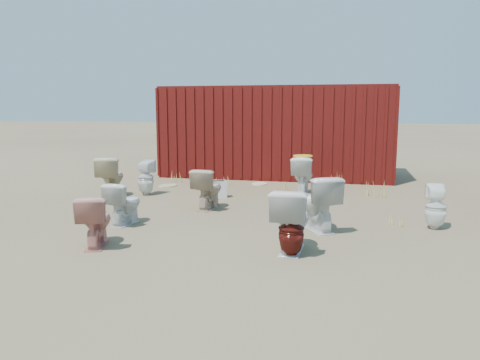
% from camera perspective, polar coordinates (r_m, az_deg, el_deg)
% --- Properties ---
extents(ground, '(100.00, 100.00, 0.00)m').
position_cam_1_polar(ground, '(8.01, -0.96, -4.53)').
color(ground, brown).
rests_on(ground, ground).
extents(shipping_container, '(6.00, 2.40, 2.40)m').
position_cam_1_polar(shipping_container, '(12.92, 4.58, 5.91)').
color(shipping_container, '#440B0B').
rests_on(shipping_container, ground).
extents(toilet_front_a, '(0.46, 0.71, 0.69)m').
position_cam_1_polar(toilet_front_a, '(7.68, -13.92, -2.76)').
color(toilet_front_a, silver).
rests_on(toilet_front_a, ground).
extents(toilet_front_pink, '(0.59, 0.78, 0.71)m').
position_cam_1_polar(toilet_front_pink, '(6.58, -17.23, -4.73)').
color(toilet_front_pink, tan).
rests_on(toilet_front_pink, ground).
extents(toilet_front_c, '(0.81, 0.96, 0.85)m').
position_cam_1_polar(toilet_front_c, '(7.19, 9.43, -2.74)').
color(toilet_front_c, silver).
rests_on(toilet_front_c, ground).
extents(toilet_front_maroon, '(0.33, 0.34, 0.71)m').
position_cam_1_polar(toilet_front_maroon, '(5.87, 6.27, -5.97)').
color(toilet_front_maroon, '#53130E').
rests_on(toilet_front_maroon, ground).
extents(toilet_front_e, '(0.49, 0.83, 0.84)m').
position_cam_1_polar(toilet_front_e, '(6.10, 6.27, -4.80)').
color(toilet_front_e, white).
rests_on(toilet_front_e, ground).
extents(toilet_back_a, '(0.38, 0.38, 0.75)m').
position_cam_1_polar(toilet_back_a, '(10.14, -11.42, 0.29)').
color(toilet_back_a, white).
rests_on(toilet_back_a, ground).
extents(toilet_back_beige_left, '(0.66, 0.92, 0.85)m').
position_cam_1_polar(toilet_back_beige_left, '(10.07, -15.45, 0.38)').
color(toilet_back_beige_left, beige).
rests_on(toilet_back_beige_left, ground).
extents(toilet_back_beige_right, '(0.50, 0.78, 0.75)m').
position_cam_1_polar(toilet_back_beige_right, '(8.61, -3.92, -1.05)').
color(toilet_back_beige_right, '#C6AD91').
rests_on(toilet_back_beige_right, ground).
extents(toilet_back_yellowlid, '(0.45, 0.80, 0.81)m').
position_cam_1_polar(toilet_back_yellowlid, '(10.15, 7.62, 0.57)').
color(toilet_back_yellowlid, white).
rests_on(toilet_back_yellowlid, ground).
extents(toilet_back_e, '(0.31, 0.32, 0.70)m').
position_cam_1_polar(toilet_back_e, '(7.77, 22.76, -3.02)').
color(toilet_back_e, white).
rests_on(toilet_back_e, ground).
extents(yellow_lid, '(0.41, 0.51, 0.02)m').
position_cam_1_polar(yellow_lid, '(10.10, 7.67, 2.92)').
color(yellow_lid, gold).
rests_on(yellow_lid, toilet_back_yellowlid).
extents(loose_tank, '(0.54, 0.40, 0.35)m').
position_cam_1_polar(loose_tank, '(9.69, -3.15, -1.14)').
color(loose_tank, silver).
rests_on(loose_tank, ground).
extents(loose_lid_near, '(0.51, 0.58, 0.02)m').
position_cam_1_polar(loose_lid_near, '(11.25, -8.79, -0.69)').
color(loose_lid_near, '#BFB48B').
rests_on(loose_lid_near, ground).
extents(loose_lid_far, '(0.36, 0.47, 0.02)m').
position_cam_1_polar(loose_lid_far, '(11.40, 2.38, -0.46)').
color(loose_lid_far, beige).
rests_on(loose_lid_far, ground).
extents(weed_clump_a, '(0.36, 0.36, 0.26)m').
position_cam_1_polar(weed_clump_a, '(11.75, -8.09, 0.32)').
color(weed_clump_a, '#A99943').
rests_on(weed_clump_a, ground).
extents(weed_clump_b, '(0.32, 0.32, 0.26)m').
position_cam_1_polar(weed_clump_b, '(10.26, 5.05, -0.87)').
color(weed_clump_b, '#A99943').
rests_on(weed_clump_b, ground).
extents(weed_clump_c, '(0.36, 0.36, 0.34)m').
position_cam_1_polar(weed_clump_c, '(10.23, 16.19, -1.00)').
color(weed_clump_c, '#A99943').
rests_on(weed_clump_c, ground).
extents(weed_clump_d, '(0.30, 0.30, 0.22)m').
position_cam_1_polar(weed_clump_d, '(11.25, -2.11, -0.07)').
color(weed_clump_d, '#A99943').
rests_on(weed_clump_d, ground).
extents(weed_clump_e, '(0.34, 0.34, 0.33)m').
position_cam_1_polar(weed_clump_e, '(11.20, 11.44, -0.01)').
color(weed_clump_e, '#A99943').
rests_on(weed_clump_e, ground).
extents(weed_clump_f, '(0.28, 0.28, 0.21)m').
position_cam_1_polar(weed_clump_f, '(7.85, 18.61, -4.51)').
color(weed_clump_f, '#A99943').
rests_on(weed_clump_f, ground).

